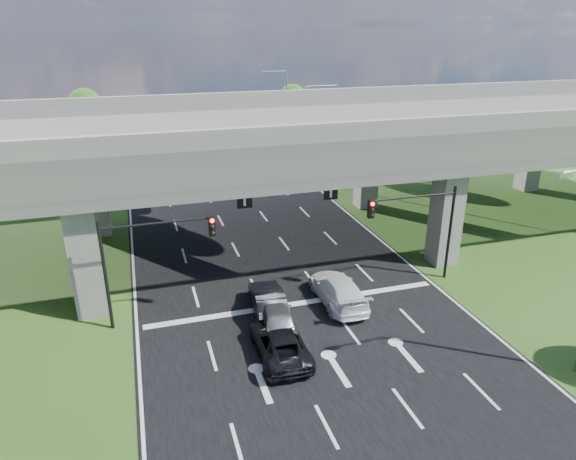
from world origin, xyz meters
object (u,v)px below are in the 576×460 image
signal_right (420,219)px  car_trailing (280,343)px  car_dark (268,301)px  signal_left (147,251)px  car_white (338,290)px  car_silver (276,316)px  streetlight_far (332,128)px  streetlight_beyond (284,104)px

signal_right → car_trailing: 11.71m
car_trailing → car_dark: bearing=-94.8°
signal_left → car_dark: 6.98m
car_white → car_silver: bearing=22.9°
streetlight_far → car_white: (-7.76, -21.00, -5.04)m
signal_right → car_trailing: size_ratio=1.21×
signal_left → car_trailing: size_ratio=1.21×
streetlight_far → car_dark: 24.66m
streetlight_far → car_silver: streetlight_far is taller
signal_left → car_dark: size_ratio=1.29×
streetlight_far → car_white: bearing=-110.3°
signal_right → car_dark: size_ratio=1.29×
streetlight_far → car_silver: bearing=-117.7°
streetlight_beyond → car_white: bearing=-101.8°
car_white → car_trailing: car_white is taller
car_dark → car_white: (4.14, 0.00, 0.02)m
signal_right → streetlight_beyond: streetlight_beyond is taller
car_trailing → streetlight_far: bearing=-114.6°
signal_left → car_silver: (6.02, -2.62, -3.39)m
streetlight_beyond → car_trailing: 43.03m
signal_left → streetlight_beyond: streetlight_beyond is taller
streetlight_far → streetlight_beyond: size_ratio=1.00×
signal_right → signal_left: (-15.65, 0.00, 0.00)m
car_dark → streetlight_far: bearing=-114.1°
streetlight_far → car_trailing: 28.26m
signal_left → car_white: bearing=-5.3°
streetlight_beyond → car_dark: size_ratio=2.16×
streetlight_beyond → car_silver: (-11.90, -38.68, -5.05)m
signal_right → car_trailing: bearing=-154.3°
car_silver → car_dark: 1.68m
car_silver → car_dark: bearing=-83.8°
signal_right → streetlight_far: streetlight_far is taller
streetlight_far → car_white: size_ratio=1.86×
signal_right → streetlight_far: size_ratio=0.60×
signal_right → car_white: 6.51m
car_silver → signal_left: bearing=-17.3°
signal_right → car_dark: bearing=-174.4°
car_silver → car_trailing: bearing=84.7°
car_white → car_trailing: (-4.59, -3.90, -0.09)m
car_white → streetlight_beyond: bearing=-101.0°
streetlight_far → streetlight_beyond: same height
streetlight_beyond → car_dark: bearing=-107.8°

